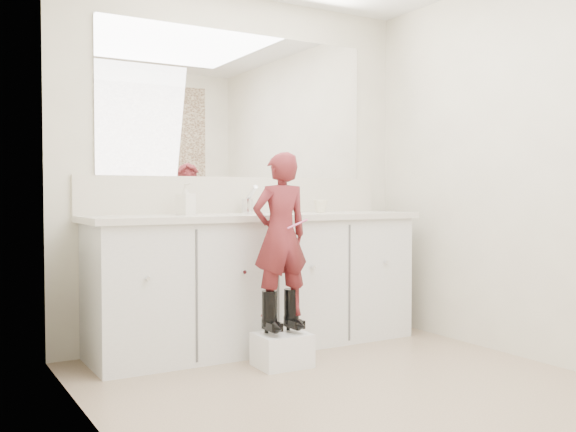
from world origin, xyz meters
TOP-DOWN VIEW (x-y plane):
  - floor at (0.00, 0.00)m, footprint 3.00×3.00m
  - wall_back at (0.00, 1.50)m, footprint 2.60×0.00m
  - wall_left at (-1.30, 0.00)m, footprint 0.00×3.00m
  - wall_right at (1.30, 0.00)m, footprint 0.00×3.00m
  - vanity_cabinet at (0.00, 1.23)m, footprint 2.20×0.55m
  - countertop at (0.00, 1.21)m, footprint 2.28×0.58m
  - backsplash at (0.00, 1.49)m, footprint 2.28×0.03m
  - mirror at (0.00, 1.49)m, footprint 2.00×0.02m
  - faucet at (0.00, 1.38)m, footprint 0.08×0.08m
  - cup at (0.53, 1.27)m, footprint 0.12×0.12m
  - soap_bottle at (-0.48, 1.29)m, footprint 0.12×0.12m
  - step_stool at (-0.10, 0.72)m, footprint 0.32×0.27m
  - boot_left at (-0.18, 0.74)m, footprint 0.10×0.17m
  - boot_right at (-0.03, 0.74)m, footprint 0.10×0.17m
  - toddler at (-0.10, 0.74)m, footprint 0.36×0.24m
  - toothbrush at (-0.03, 0.66)m, footprint 0.14×0.02m

SIDE VIEW (x-z plane):
  - floor at x=0.00m, z-range 0.00..0.00m
  - step_stool at x=-0.10m, z-range 0.00..0.20m
  - boot_left at x=-0.18m, z-range 0.20..0.45m
  - boot_right at x=-0.03m, z-range 0.20..0.45m
  - vanity_cabinet at x=0.00m, z-range 0.00..0.85m
  - toddler at x=-0.10m, z-range 0.30..1.27m
  - toothbrush at x=-0.03m, z-range 0.82..0.88m
  - countertop at x=0.00m, z-range 0.85..0.89m
  - cup at x=0.53m, z-range 0.89..0.98m
  - faucet at x=0.00m, z-range 0.89..0.99m
  - soap_bottle at x=-0.48m, z-range 0.89..1.09m
  - backsplash at x=0.00m, z-range 0.89..1.14m
  - wall_back at x=0.00m, z-range -0.10..2.50m
  - wall_left at x=-1.30m, z-range -0.30..2.70m
  - wall_right at x=1.30m, z-range -0.30..2.70m
  - mirror at x=0.00m, z-range 1.14..2.14m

